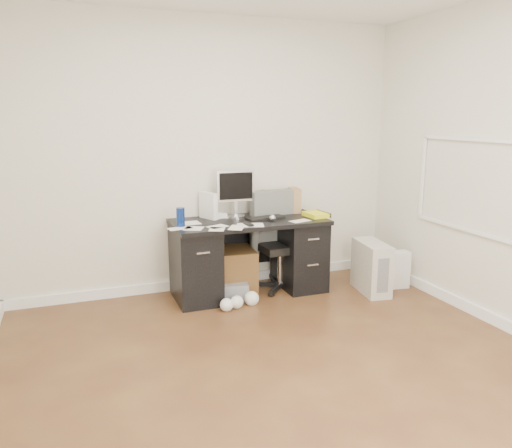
{
  "coord_description": "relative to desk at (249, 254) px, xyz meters",
  "views": [
    {
      "loc": [
        -1.32,
        -2.85,
        1.76
      ],
      "look_at": [
        0.2,
        1.2,
        0.81
      ],
      "focal_mm": 35.0,
      "sensor_mm": 36.0,
      "label": 1
    }
  ],
  "objects": [
    {
      "name": "ground",
      "position": [
        -0.3,
        -1.65,
        -0.4
      ],
      "size": [
        4.0,
        4.0,
        0.0
      ],
      "primitive_type": "plane",
      "color": "#462616",
      "rests_on": "ground"
    },
    {
      "name": "room_shell",
      "position": [
        -0.27,
        -1.62,
        1.26
      ],
      "size": [
        4.02,
        4.02,
        2.71
      ],
      "color": "beige",
      "rests_on": "ground"
    },
    {
      "name": "desk",
      "position": [
        0.0,
        0.0,
        0.0
      ],
      "size": [
        1.5,
        0.7,
        0.75
      ],
      "color": "black",
      "rests_on": "ground"
    },
    {
      "name": "loose_papers",
      "position": [
        -0.2,
        -0.05,
        0.35
      ],
      "size": [
        1.1,
        0.6,
        0.0
      ],
      "primitive_type": null,
      "color": "silver",
      "rests_on": "desk"
    },
    {
      "name": "lcd_monitor",
      "position": [
        -0.08,
        0.16,
        0.59
      ],
      "size": [
        0.39,
        0.24,
        0.48
      ],
      "primitive_type": null,
      "rotation": [
        0.0,
        0.0,
        -0.04
      ],
      "color": "#B6B5BA",
      "rests_on": "desk"
    },
    {
      "name": "keyboard",
      "position": [
        0.17,
        -0.02,
        0.36
      ],
      "size": [
        0.4,
        0.19,
        0.02
      ],
      "primitive_type": "cube",
      "rotation": [
        0.0,
        0.0,
        0.16
      ],
      "color": "black",
      "rests_on": "desk"
    },
    {
      "name": "computer_mouse",
      "position": [
        0.19,
        -0.14,
        0.38
      ],
      "size": [
        0.08,
        0.08,
        0.06
      ],
      "primitive_type": "sphere",
      "rotation": [
        0.0,
        0.0,
        -0.37
      ],
      "color": "#B6B5BA",
      "rests_on": "desk"
    },
    {
      "name": "travel_mug",
      "position": [
        -0.69,
        -0.06,
        0.44
      ],
      "size": [
        0.1,
        0.1,
        0.18
      ],
      "primitive_type": "cylinder",
      "rotation": [
        0.0,
        0.0,
        0.25
      ],
      "color": "navy",
      "rests_on": "desk"
    },
    {
      "name": "white_binder",
      "position": [
        -0.36,
        0.2,
        0.48
      ],
      "size": [
        0.19,
        0.25,
        0.26
      ],
      "primitive_type": "cube",
      "rotation": [
        0.0,
        0.0,
        0.42
      ],
      "color": "white",
      "rests_on": "desk"
    },
    {
      "name": "magazine_file",
      "position": [
        0.59,
        0.22,
        0.48
      ],
      "size": [
        0.14,
        0.23,
        0.25
      ],
      "primitive_type": "cube",
      "rotation": [
        0.0,
        0.0,
        -0.13
      ],
      "color": "#9F7B4C",
      "rests_on": "desk"
    },
    {
      "name": "pen_cup",
      "position": [
        0.24,
        0.22,
        0.48
      ],
      "size": [
        0.11,
        0.11,
        0.26
      ],
      "primitive_type": null,
      "rotation": [
        0.0,
        0.0,
        -0.06
      ],
      "color": "#573218",
      "rests_on": "desk"
    },
    {
      "name": "yellow_book",
      "position": [
        0.69,
        -0.09,
        0.37
      ],
      "size": [
        0.21,
        0.26,
        0.04
      ],
      "primitive_type": "cube",
      "rotation": [
        0.0,
        0.0,
        0.1
      ],
      "color": "yellow",
      "rests_on": "desk"
    },
    {
      "name": "paper_remote",
      "position": [
        -0.07,
        -0.23,
        0.36
      ],
      "size": [
        0.29,
        0.26,
        0.02
      ],
      "primitive_type": null,
      "rotation": [
        0.0,
        0.0,
        -0.3
      ],
      "color": "silver",
      "rests_on": "desk"
    },
    {
      "name": "office_chair",
      "position": [
        0.34,
        0.02,
        0.1
      ],
      "size": [
        0.6,
        0.6,
        1.0
      ],
      "primitive_type": null,
      "rotation": [
        0.0,
        0.0,
        0.05
      ],
      "color": "#565956",
      "rests_on": "ground"
    },
    {
      "name": "pc_tower",
      "position": [
        1.16,
        -0.41,
        -0.14
      ],
      "size": [
        0.3,
        0.54,
        0.51
      ],
      "primitive_type": "cube",
      "rotation": [
        0.0,
        0.0,
        -0.15
      ],
      "color": "#ACA79C",
      "rests_on": "ground"
    },
    {
      "name": "shopping_bag",
      "position": [
        1.46,
        -0.39,
        -0.21
      ],
      "size": [
        0.31,
        0.24,
        0.38
      ],
      "primitive_type": "cube",
      "rotation": [
        0.0,
        0.0,
        -0.14
      ],
      "color": "silver",
      "rests_on": "ground"
    },
    {
      "name": "wicker_basket",
      "position": [
        -0.16,
        0.08,
        -0.18
      ],
      "size": [
        0.48,
        0.48,
        0.45
      ],
      "primitive_type": "cube",
      "rotation": [
        0.0,
        0.0,
        -0.09
      ],
      "color": "#4E2D17",
      "rests_on": "ground"
    },
    {
      "name": "desk_printer",
      "position": [
        -0.22,
        -0.12,
        -0.31
      ],
      "size": [
        0.33,
        0.29,
        0.17
      ],
      "primitive_type": "cube",
      "rotation": [
        0.0,
        0.0,
        -0.2
      ],
      "color": "#5C5C60",
      "rests_on": "ground"
    }
  ]
}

